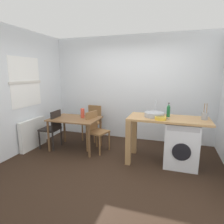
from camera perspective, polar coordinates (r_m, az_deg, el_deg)
name	(u,v)px	position (r m, az deg, el deg)	size (l,w,h in m)	color
ground_plane	(110,166)	(3.78, -0.65, -15.94)	(5.46, 5.46, 0.00)	black
wall_back	(131,89)	(5.06, 5.75, 7.04)	(4.60, 0.10, 2.70)	silver
wall_window_side	(14,92)	(4.55, -27.40, 5.32)	(0.12, 3.80, 2.70)	silver
radiator	(33,134)	(4.86, -22.74, -6.04)	(0.10, 0.80, 0.70)	white
dining_table	(75,122)	(4.43, -11.10, -3.04)	(1.10, 0.76, 0.74)	brown
chair_person_seat	(53,127)	(4.68, -17.49, -4.32)	(0.42, 0.42, 0.90)	black
chair_opposite	(95,129)	(4.33, -5.01, -5.10)	(0.49, 0.49, 0.90)	olive
chair_spare_by_wall	(93,120)	(5.09, -5.75, -2.55)	(0.44, 0.44, 0.90)	olive
kitchen_counter	(157,125)	(3.79, 13.28, -3.81)	(1.50, 0.68, 0.92)	tan
washing_machine	(181,144)	(3.88, 20.11, -8.98)	(0.60, 0.61, 0.86)	silver
sink_basin	(154,115)	(3.75, 12.64, -0.75)	(0.38, 0.38, 0.09)	#9EA0A5
tap	(155,108)	(3.90, 12.97, 1.15)	(0.02, 0.02, 0.28)	#B2B2B7
bottle_tall_green	(168,111)	(3.79, 16.66, 0.43)	(0.07, 0.07, 0.28)	#19592D
mixing_bowl	(160,118)	(3.54, 14.40, -1.76)	(0.20, 0.20, 0.06)	gold
utensil_crock	(205,116)	(3.82, 26.18, -1.07)	(0.11, 0.11, 0.30)	gray
vase	(83,113)	(4.40, -8.87, -0.32)	(0.09, 0.09, 0.22)	#D84C38
scissors	(165,119)	(3.64, 15.78, -1.91)	(0.15, 0.06, 0.01)	#B2B2B7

